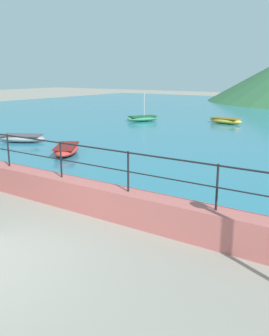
{
  "coord_description": "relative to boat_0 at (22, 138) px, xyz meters",
  "views": [
    {
      "loc": [
        5.6,
        -3.2,
        3.22
      ],
      "look_at": [
        0.84,
        3.7,
        1.1
      ],
      "focal_mm": 40.11,
      "sensor_mm": 36.0,
      "label": 1
    }
  ],
  "objects": [
    {
      "name": "promenade_wall",
      "position": [
        8.72,
        -4.98,
        0.09
      ],
      "size": [
        20.0,
        0.56,
        0.7
      ],
      "primitive_type": "cube",
      "color": "#BC605B",
      "rests_on": "ground"
    },
    {
      "name": "railing",
      "position": [
        8.72,
        -4.98,
        1.07
      ],
      "size": [
        18.44,
        0.04,
        0.9
      ],
      "color": "black",
      "rests_on": "promenade_wall"
    },
    {
      "name": "boat_0",
      "position": [
        0.0,
        0.0,
        0.0
      ],
      "size": [
        2.46,
        1.81,
        0.36
      ],
      "color": "gray",
      "rests_on": "lake_water"
    },
    {
      "name": "boat_1",
      "position": [
        5.42,
        11.89,
        0.0
      ],
      "size": [
        2.43,
        1.31,
        0.36
      ],
      "color": "gold",
      "rests_on": "lake_water"
    },
    {
      "name": "boat_3",
      "position": [
        0.34,
        9.87,
        0.01
      ],
      "size": [
        1.93,
        2.44,
        1.9
      ],
      "color": "#338C59",
      "rests_on": "lake_water"
    },
    {
      "name": "boat_4",
      "position": [
        3.67,
        -0.76,
        0.0
      ],
      "size": [
        2.05,
        2.4,
        0.36
      ],
      "color": "red",
      "rests_on": "lake_water"
    }
  ]
}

